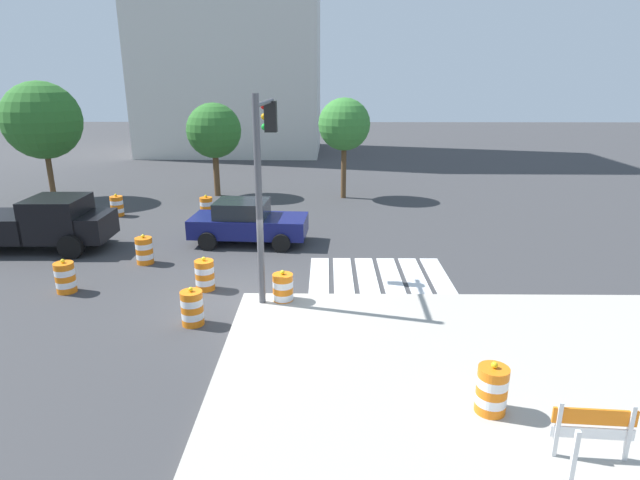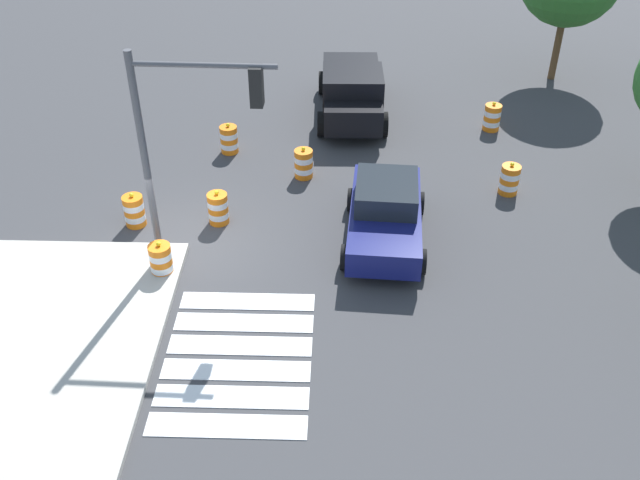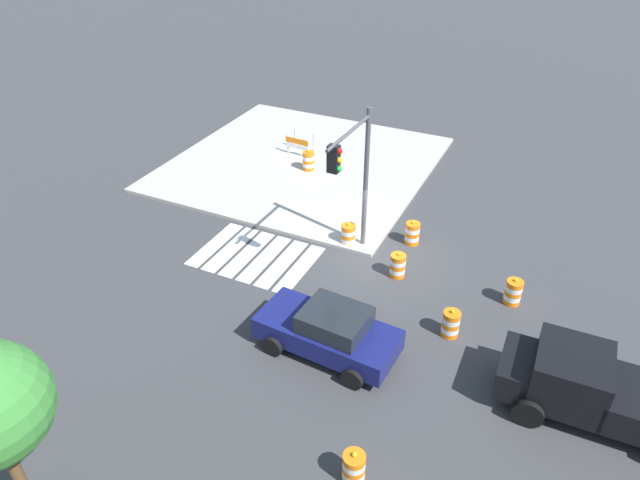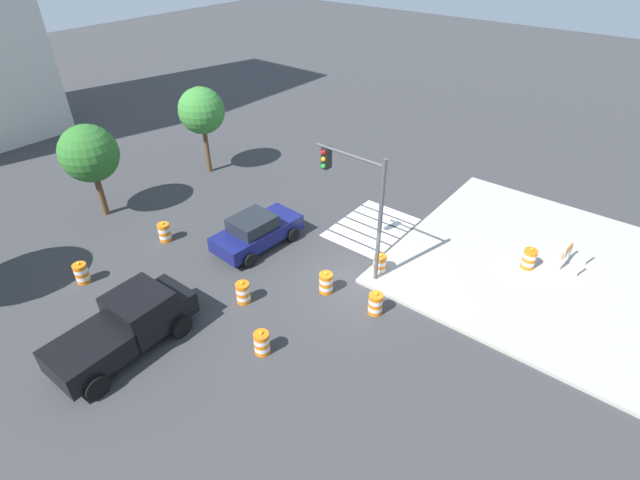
% 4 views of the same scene
% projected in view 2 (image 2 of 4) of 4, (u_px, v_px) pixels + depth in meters
% --- Properties ---
extents(ground_plane, '(120.00, 120.00, 0.00)m').
position_uv_depth(ground_plane, '(189.00, 248.00, 18.86)').
color(ground_plane, '#38383A').
extents(crosswalk_stripes, '(4.35, 3.20, 0.02)m').
position_uv_depth(crosswalk_stripes, '(238.00, 358.00, 15.57)').
color(crosswalk_stripes, silver).
rests_on(crosswalk_stripes, ground).
extents(sports_car, '(4.41, 2.36, 1.63)m').
position_uv_depth(sports_car, '(385.00, 213.00, 18.76)').
color(sports_car, navy).
rests_on(sports_car, ground).
extents(pickup_truck, '(5.18, 2.41, 1.92)m').
position_uv_depth(pickup_truck, '(352.00, 92.00, 24.56)').
color(pickup_truck, black).
rests_on(pickup_truck, ground).
extents(traffic_barrel_near_corner, '(0.56, 0.56, 1.02)m').
position_uv_depth(traffic_barrel_near_corner, '(218.00, 208.00, 19.58)').
color(traffic_barrel_near_corner, orange).
rests_on(traffic_barrel_near_corner, ground).
extents(traffic_barrel_crosswalk_end, '(0.56, 0.56, 1.02)m').
position_uv_depth(traffic_barrel_crosswalk_end, '(492.00, 117.00, 24.12)').
color(traffic_barrel_crosswalk_end, orange).
rests_on(traffic_barrel_crosswalk_end, ground).
extents(traffic_barrel_median_near, '(0.56, 0.56, 1.02)m').
position_uv_depth(traffic_barrel_median_near, '(304.00, 164.00, 21.58)').
color(traffic_barrel_median_near, orange).
rests_on(traffic_barrel_median_near, ground).
extents(traffic_barrel_median_far, '(0.56, 0.56, 1.02)m').
position_uv_depth(traffic_barrel_median_far, '(229.00, 139.00, 22.84)').
color(traffic_barrel_median_far, orange).
rests_on(traffic_barrel_median_far, ground).
extents(traffic_barrel_far_curb, '(0.56, 0.56, 1.02)m').
position_uv_depth(traffic_barrel_far_curb, '(510.00, 179.00, 20.82)').
color(traffic_barrel_far_curb, orange).
rests_on(traffic_barrel_far_curb, ground).
extents(traffic_barrel_lane_center, '(0.56, 0.56, 1.02)m').
position_uv_depth(traffic_barrel_lane_center, '(134.00, 211.00, 19.48)').
color(traffic_barrel_lane_center, orange).
rests_on(traffic_barrel_lane_center, ground).
extents(traffic_barrel_opposite_curb, '(0.56, 0.56, 1.02)m').
position_uv_depth(traffic_barrel_opposite_curb, '(161.00, 260.00, 17.67)').
color(traffic_barrel_opposite_curb, orange).
rests_on(traffic_barrel_opposite_curb, ground).
extents(traffic_light_pole, '(0.47, 3.29, 5.50)m').
position_uv_depth(traffic_light_pole, '(189.00, 125.00, 16.05)').
color(traffic_light_pole, '#4C4C51').
rests_on(traffic_light_pole, sidewalk_corner).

